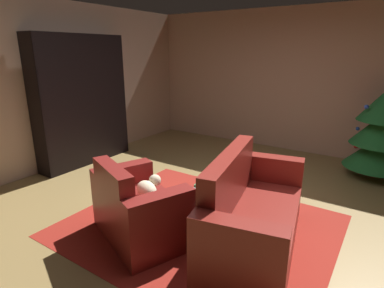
{
  "coord_description": "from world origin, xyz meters",
  "views": [
    {
      "loc": [
        1.58,
        -2.93,
        1.9
      ],
      "look_at": [
        -0.36,
        -0.01,
        0.84
      ],
      "focal_mm": 29.19,
      "sensor_mm": 36.0,
      "label": 1
    }
  ],
  "objects_px": {
    "decorated_tree": "(381,133)",
    "couch_red": "(252,217)",
    "bottle_on_table": "(201,194)",
    "armchair_red": "(138,210)",
    "coffee_table": "(208,202)",
    "book_stack_on_table": "(205,191)",
    "bookshelf_unit": "(87,101)"
  },
  "relations": [
    {
      "from": "book_stack_on_table",
      "to": "couch_red",
      "type": "bearing_deg",
      "value": 2.03
    },
    {
      "from": "coffee_table",
      "to": "bottle_on_table",
      "type": "distance_m",
      "value": 0.23
    },
    {
      "from": "coffee_table",
      "to": "bottle_on_table",
      "type": "relative_size",
      "value": 2.2
    },
    {
      "from": "coffee_table",
      "to": "decorated_tree",
      "type": "relative_size",
      "value": 0.44
    },
    {
      "from": "book_stack_on_table",
      "to": "bookshelf_unit",
      "type": "bearing_deg",
      "value": 163.42
    },
    {
      "from": "couch_red",
      "to": "book_stack_on_table",
      "type": "bearing_deg",
      "value": -177.97
    },
    {
      "from": "bookshelf_unit",
      "to": "armchair_red",
      "type": "relative_size",
      "value": 1.72
    },
    {
      "from": "armchair_red",
      "to": "couch_red",
      "type": "bearing_deg",
      "value": 24.69
    },
    {
      "from": "couch_red",
      "to": "coffee_table",
      "type": "height_order",
      "value": "couch_red"
    },
    {
      "from": "armchair_red",
      "to": "book_stack_on_table",
      "type": "height_order",
      "value": "armchair_red"
    },
    {
      "from": "armchair_red",
      "to": "decorated_tree",
      "type": "height_order",
      "value": "decorated_tree"
    },
    {
      "from": "bottle_on_table",
      "to": "armchair_red",
      "type": "bearing_deg",
      "value": -156.83
    },
    {
      "from": "coffee_table",
      "to": "book_stack_on_table",
      "type": "relative_size",
      "value": 2.66
    },
    {
      "from": "couch_red",
      "to": "decorated_tree",
      "type": "height_order",
      "value": "decorated_tree"
    },
    {
      "from": "armchair_red",
      "to": "coffee_table",
      "type": "distance_m",
      "value": 0.73
    },
    {
      "from": "bookshelf_unit",
      "to": "bottle_on_table",
      "type": "distance_m",
      "value": 3.19
    },
    {
      "from": "armchair_red",
      "to": "bottle_on_table",
      "type": "distance_m",
      "value": 0.69
    },
    {
      "from": "coffee_table",
      "to": "decorated_tree",
      "type": "height_order",
      "value": "decorated_tree"
    },
    {
      "from": "armchair_red",
      "to": "bottle_on_table",
      "type": "xyz_separation_m",
      "value": [
        0.6,
        0.26,
        0.24
      ]
    },
    {
      "from": "decorated_tree",
      "to": "couch_red",
      "type": "bearing_deg",
      "value": -107.68
    },
    {
      "from": "bookshelf_unit",
      "to": "decorated_tree",
      "type": "bearing_deg",
      "value": 24.11
    },
    {
      "from": "couch_red",
      "to": "bottle_on_table",
      "type": "relative_size",
      "value": 6.65
    },
    {
      "from": "bookshelf_unit",
      "to": "armchair_red",
      "type": "xyz_separation_m",
      "value": [
        2.36,
        -1.33,
        -0.75
      ]
    },
    {
      "from": "bottle_on_table",
      "to": "decorated_tree",
      "type": "bearing_deg",
      "value": 65.99
    },
    {
      "from": "couch_red",
      "to": "bottle_on_table",
      "type": "xyz_separation_m",
      "value": [
        -0.45,
        -0.23,
        0.22
      ]
    },
    {
      "from": "book_stack_on_table",
      "to": "coffee_table",
      "type": "bearing_deg",
      "value": -34.65
    },
    {
      "from": "armchair_red",
      "to": "book_stack_on_table",
      "type": "xyz_separation_m",
      "value": [
        0.53,
        0.46,
        0.18
      ]
    },
    {
      "from": "bookshelf_unit",
      "to": "bottle_on_table",
      "type": "bearing_deg",
      "value": -19.85
    },
    {
      "from": "coffee_table",
      "to": "decorated_tree",
      "type": "xyz_separation_m",
      "value": [
        1.34,
        2.82,
        0.32
      ]
    },
    {
      "from": "bottle_on_table",
      "to": "decorated_tree",
      "type": "distance_m",
      "value": 3.27
    },
    {
      "from": "armchair_red",
      "to": "book_stack_on_table",
      "type": "distance_m",
      "value": 0.73
    },
    {
      "from": "book_stack_on_table",
      "to": "decorated_tree",
      "type": "xyz_separation_m",
      "value": [
        1.4,
        2.78,
        0.22
      ]
    }
  ]
}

